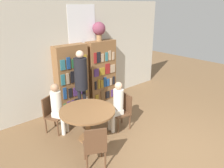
# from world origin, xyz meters

# --- Properties ---
(ground_plane) EXTENTS (16.00, 16.00, 0.00)m
(ground_plane) POSITION_xyz_m (0.00, 0.00, 0.00)
(ground_plane) COLOR brown
(wall_back) EXTENTS (6.40, 0.07, 3.00)m
(wall_back) POSITION_xyz_m (0.00, 3.28, 1.51)
(wall_back) COLOR beige
(wall_back) RESTS_ON ground_plane
(bookshelf_left) EXTENTS (0.94, 0.34, 1.89)m
(bookshelf_left) POSITION_xyz_m (-0.53, 3.09, 0.94)
(bookshelf_left) COLOR brown
(bookshelf_left) RESTS_ON ground_plane
(bookshelf_right) EXTENTS (0.94, 0.34, 1.89)m
(bookshelf_right) POSITION_xyz_m (0.53, 3.09, 0.94)
(bookshelf_right) COLOR brown
(bookshelf_right) RESTS_ON ground_plane
(flower_vase) EXTENTS (0.38, 0.38, 0.54)m
(flower_vase) POSITION_xyz_m (0.47, 3.09, 2.22)
(flower_vase) COLOR #997047
(flower_vase) RESTS_ON bookshelf_right
(reading_table) EXTENTS (1.23, 1.23, 0.73)m
(reading_table) POSITION_xyz_m (-1.09, 1.56, 0.61)
(reading_table) COLOR brown
(reading_table) RESTS_ON ground_plane
(chair_near_camera) EXTENTS (0.54, 0.54, 0.88)m
(chair_near_camera) POSITION_xyz_m (-1.52, 0.71, 0.48)
(chair_near_camera) COLOR brown
(chair_near_camera) RESTS_ON ground_plane
(chair_left_side) EXTENTS (0.54, 0.54, 0.88)m
(chair_left_side) POSITION_xyz_m (-1.51, 2.41, 0.48)
(chair_left_side) COLOR brown
(chair_left_side) RESTS_ON ground_plane
(chair_far_side) EXTENTS (0.46, 0.46, 0.88)m
(chair_far_side) POSITION_xyz_m (-0.15, 1.40, 0.48)
(chair_far_side) COLOR brown
(chair_far_side) RESTS_ON ground_plane
(seated_reader_left) EXTENTS (0.36, 0.40, 1.23)m
(seated_reader_left) POSITION_xyz_m (-1.43, 2.24, 0.69)
(seated_reader_left) COLOR silver
(seated_reader_left) RESTS_ON ground_plane
(seated_reader_right) EXTENTS (0.38, 0.29, 1.23)m
(seated_reader_right) POSITION_xyz_m (-0.33, 1.43, 0.69)
(seated_reader_right) COLOR silver
(seated_reader_right) RESTS_ON ground_plane
(librarian_standing) EXTENTS (0.34, 0.61, 1.82)m
(librarian_standing) POSITION_xyz_m (-0.55, 2.59, 1.13)
(librarian_standing) COLOR black
(librarian_standing) RESTS_ON ground_plane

